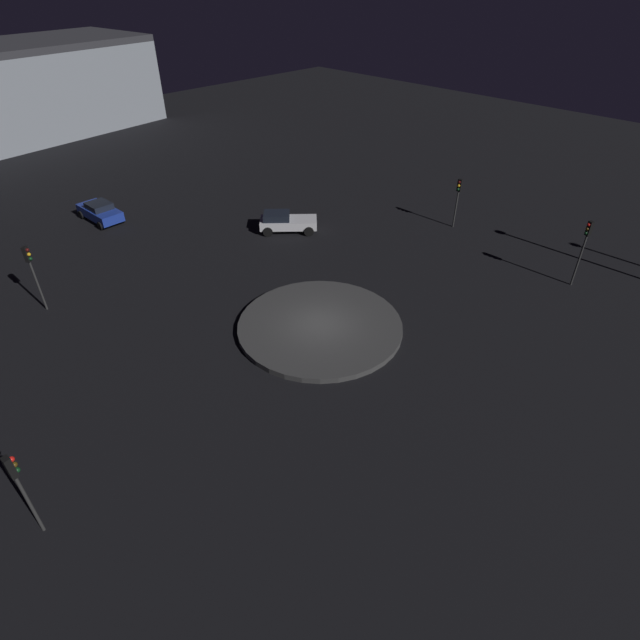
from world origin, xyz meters
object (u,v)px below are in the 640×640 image
Objects in this scene: car_blue at (100,211)px; traffic_light_south at (18,480)px; store_building at (6,93)px; car_white at (286,222)px; traffic_light_southwest at (31,266)px; traffic_light_northeast at (585,241)px; traffic_light_north at (458,193)px.

car_blue is 1.08× the size of traffic_light_south.
traffic_light_south is at bearing -32.54° from car_blue.
traffic_light_south is 0.12× the size of store_building.
traffic_light_south is at bearing -108.26° from car_white.
traffic_light_south is at bearing 64.25° from store_building.
car_white is 25.97m from traffic_light_south.
store_building reaches higher than car_blue.
car_white is 17.34m from traffic_light_southwest.
car_blue is 0.98× the size of traffic_light_northeast.
car_white is 0.98× the size of traffic_light_northeast.
car_white is 1.07× the size of traffic_light_south.
store_building is (-28.46, 3.90, 3.98)m from car_blue.
store_building reaches higher than car_white.
car_blue is 27.59m from traffic_light_north.
car_blue is 0.13× the size of store_building.
traffic_light_southwest is (-14.37, 5.79, 0.10)m from traffic_light_south.
car_blue is 34.64m from traffic_light_northeast.
traffic_light_south is (3.60, -32.44, 0.14)m from traffic_light_north.
traffic_light_south is (12.16, -22.86, 2.06)m from car_white.
car_blue is 1.01× the size of car_white.
store_building is at bearing 169.75° from car_blue.
traffic_light_northeast is at bearing 26.23° from car_blue.
car_white is at bearing 35.15° from car_blue.
traffic_light_southwest reaches higher than car_blue.
traffic_light_south reaches higher than traffic_light_north.
traffic_light_northeast reaches higher than traffic_light_south.
traffic_light_northeast reaches higher than traffic_light_north.
car_blue reaches higher than car_white.
traffic_light_north is at bearing 40.09° from car_blue.
traffic_light_northeast reaches higher than traffic_light_southwest.
traffic_light_southwest is at bearing 65.51° from store_building.
traffic_light_south reaches higher than car_white.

